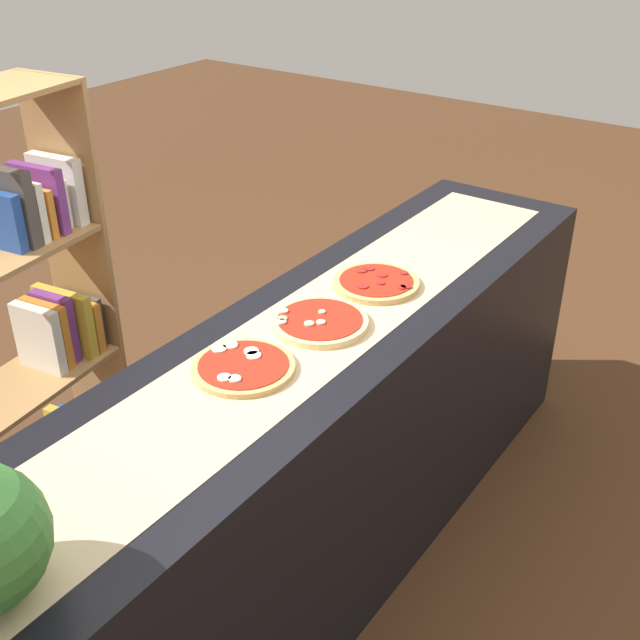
# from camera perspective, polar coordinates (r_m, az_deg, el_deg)

# --- Properties ---
(ground_plane) EXTENTS (12.00, 12.00, 0.00)m
(ground_plane) POSITION_cam_1_polar(r_m,az_deg,el_deg) (2.90, 0.00, -16.42)
(ground_plane) COLOR #4C2D19
(counter) EXTENTS (2.69, 0.59, 0.92)m
(counter) POSITION_cam_1_polar(r_m,az_deg,el_deg) (2.59, 0.00, -9.31)
(counter) COLOR black
(counter) RESTS_ON ground_plane
(parchment_paper) EXTENTS (2.44, 0.38, 0.00)m
(parchment_paper) POSITION_cam_1_polar(r_m,az_deg,el_deg) (2.33, 0.00, -0.41)
(parchment_paper) COLOR tan
(parchment_paper) RESTS_ON counter
(pizza_mozzarella_0) EXTENTS (0.28, 0.28, 0.02)m
(pizza_mozzarella_0) POSITION_cam_1_polar(r_m,az_deg,el_deg) (2.13, -5.53, -3.35)
(pizza_mozzarella_0) COLOR tan
(pizza_mozzarella_0) RESTS_ON parchment_paper
(pizza_mushroom_1) EXTENTS (0.28, 0.28, 0.03)m
(pizza_mushroom_1) POSITION_cam_1_polar(r_m,az_deg,el_deg) (2.32, -0.07, -0.13)
(pizza_mushroom_1) COLOR #E5C17F
(pizza_mushroom_1) RESTS_ON parchment_paper
(pizza_pepperoni_2) EXTENTS (0.28, 0.28, 0.03)m
(pizza_pepperoni_2) POSITION_cam_1_polar(r_m,az_deg,el_deg) (2.55, 3.99, 2.71)
(pizza_pepperoni_2) COLOR tan
(pizza_pepperoni_2) RESTS_ON parchment_paper
(bookshelf) EXTENTS (0.88, 0.41, 1.51)m
(bookshelf) POSITION_cam_1_polar(r_m,az_deg,el_deg) (2.93, -20.39, -0.51)
(bookshelf) COLOR #A87A47
(bookshelf) RESTS_ON ground_plane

